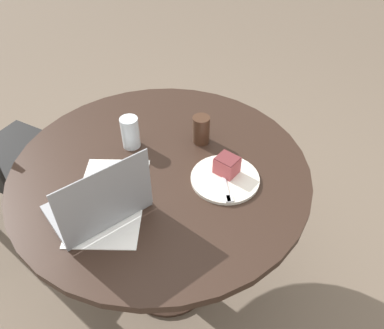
# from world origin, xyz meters

# --- Properties ---
(ground_plane) EXTENTS (12.00, 12.00, 0.00)m
(ground_plane) POSITION_xyz_m (0.00, 0.00, 0.00)
(ground_plane) COLOR #6B5B4C
(dining_table) EXTENTS (1.08, 1.08, 0.75)m
(dining_table) POSITION_xyz_m (0.00, 0.00, 0.60)
(dining_table) COLOR black
(dining_table) RESTS_ON ground_plane
(chair) EXTENTS (0.44, 0.44, 0.96)m
(chair) POSITION_xyz_m (-0.02, 0.87, 0.49)
(chair) COLOR black
(chair) RESTS_ON ground_plane
(paper_document) EXTENTS (0.45, 0.36, 0.00)m
(paper_document) POSITION_xyz_m (-0.21, 0.07, 0.75)
(paper_document) COLOR white
(paper_document) RESTS_ON dining_table
(plate) EXTENTS (0.24, 0.24, 0.01)m
(plate) POSITION_xyz_m (0.03, -0.24, 0.75)
(plate) COLOR silver
(plate) RESTS_ON dining_table
(cake_slice) EXTENTS (0.08, 0.09, 0.07)m
(cake_slice) POSITION_xyz_m (0.06, -0.23, 0.79)
(cake_slice) COLOR #B74C51
(cake_slice) RESTS_ON plate
(fork) EXTENTS (0.16, 0.10, 0.00)m
(fork) POSITION_xyz_m (-0.01, -0.26, 0.76)
(fork) COLOR silver
(fork) RESTS_ON plate
(coffee_glass) EXTENTS (0.07, 0.07, 0.11)m
(coffee_glass) POSITION_xyz_m (0.19, -0.08, 0.80)
(coffee_glass) COLOR #3D2619
(coffee_glass) RESTS_ON dining_table
(water_glass) EXTENTS (0.07, 0.07, 0.12)m
(water_glass) POSITION_xyz_m (0.06, 0.16, 0.81)
(water_glass) COLOR silver
(water_glass) RESTS_ON dining_table
(laptop) EXTENTS (0.36, 0.32, 0.24)m
(laptop) POSITION_xyz_m (-0.27, 0.06, 0.79)
(laptop) COLOR gray
(laptop) RESTS_ON dining_table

